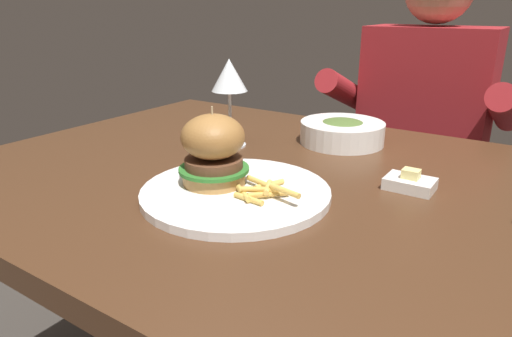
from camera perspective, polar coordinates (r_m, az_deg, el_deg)
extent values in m
cube|color=#472B19|center=(0.85, 4.37, -2.31)|extent=(1.28, 0.90, 0.04)
cylinder|color=#472B19|center=(1.60, -7.40, -5.88)|extent=(0.06, 0.06, 0.70)
cylinder|color=white|center=(0.75, -2.55, -3.02)|extent=(0.31, 0.31, 0.01)
cylinder|color=#B78447|center=(0.77, -5.24, -1.03)|extent=(0.11, 0.11, 0.02)
cylinder|color=#2D7028|center=(0.76, -5.28, -0.05)|extent=(0.12, 0.12, 0.01)
cylinder|color=brown|center=(0.76, -5.30, 0.73)|extent=(0.10, 0.10, 0.02)
ellipsoid|color=#9C6A35|center=(0.75, -5.41, 3.98)|extent=(0.11, 0.11, 0.07)
cylinder|color=#CCB78C|center=(0.74, -5.47, 5.84)|extent=(0.00, 0.00, 0.05)
cylinder|color=#E0B251|center=(0.70, -0.93, -3.81)|extent=(0.05, 0.01, 0.01)
cylinder|color=gold|center=(0.71, 1.59, -3.22)|extent=(0.05, 0.05, 0.01)
cylinder|color=#E0B251|center=(0.72, -1.82, -2.83)|extent=(0.06, 0.05, 0.01)
cylinder|color=#EABC5B|center=(0.72, 1.50, -2.37)|extent=(0.03, 0.05, 0.01)
cylinder|color=#E0B251|center=(0.74, 0.72, -1.79)|extent=(0.06, 0.02, 0.01)
cylinder|color=gold|center=(0.71, 0.42, -2.64)|extent=(0.05, 0.04, 0.01)
cylinder|color=#E0B251|center=(0.69, 3.60, -2.80)|extent=(0.06, 0.02, 0.01)
cylinder|color=#E0B251|center=(0.75, 1.70, -2.03)|extent=(0.03, 0.05, 0.01)
cylinder|color=silver|center=(1.02, -3.19, 2.98)|extent=(0.07, 0.07, 0.00)
cylinder|color=silver|center=(1.01, -3.26, 6.32)|extent=(0.01, 0.01, 0.12)
cone|color=silver|center=(0.99, -3.36, 11.60)|extent=(0.08, 0.08, 0.07)
cube|color=white|center=(0.82, 18.67, -1.82)|extent=(0.08, 0.06, 0.02)
cube|color=#F4E58C|center=(0.81, 18.81, -0.64)|extent=(0.03, 0.02, 0.02)
cylinder|color=white|center=(1.05, 10.70, 4.44)|extent=(0.19, 0.19, 0.05)
ellipsoid|color=#4C662D|center=(1.05, 10.76, 5.42)|extent=(0.10, 0.10, 0.02)
cube|color=#282833|center=(1.66, 18.24, -10.39)|extent=(0.30, 0.22, 0.46)
cube|color=maroon|center=(1.49, 20.25, 6.23)|extent=(0.36, 0.20, 0.52)
cylinder|color=maroon|center=(1.47, 11.33, 9.28)|extent=(0.07, 0.34, 0.18)
cylinder|color=maroon|center=(1.36, 28.68, 6.48)|extent=(0.07, 0.34, 0.18)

